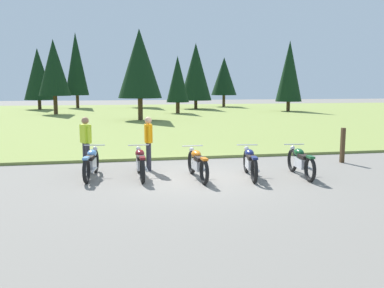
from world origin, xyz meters
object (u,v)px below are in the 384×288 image
object	(u,v)px
motorcycle_maroon	(140,163)
rider_near_row_end	(148,140)
motorcycle_orange	(198,164)
motorcycle_british_green	(301,162)
trail_marker_post	(343,145)
motorcycle_navy	(250,162)
motorcycle_sky_blue	(91,163)
rider_in_hivis_vest	(86,141)

from	to	relation	value
motorcycle_maroon	rider_near_row_end	bearing A→B (deg)	71.74
motorcycle_orange	motorcycle_british_green	size ratio (longest dim) A/B	1.00
trail_marker_post	motorcycle_navy	bearing A→B (deg)	-157.50
motorcycle_sky_blue	motorcycle_navy	world-z (taller)	same
motorcycle_sky_blue	rider_near_row_end	distance (m)	1.93
motorcycle_sky_blue	motorcycle_navy	size ratio (longest dim) A/B	1.00
motorcycle_orange	rider_near_row_end	world-z (taller)	rider_near_row_end
motorcycle_navy	rider_in_hivis_vest	size ratio (longest dim) A/B	1.25
motorcycle_sky_blue	motorcycle_british_green	world-z (taller)	same
motorcycle_british_green	rider_near_row_end	size ratio (longest dim) A/B	1.26
motorcycle_maroon	trail_marker_post	world-z (taller)	trail_marker_post
motorcycle_sky_blue	motorcycle_maroon	bearing A→B (deg)	-10.42
motorcycle_navy	rider_in_hivis_vest	xyz separation A→B (m)	(-4.65, 1.85, 0.51)
motorcycle_british_green	rider_in_hivis_vest	size ratio (longest dim) A/B	1.26
motorcycle_british_green	rider_in_hivis_vest	distance (m)	6.47
motorcycle_orange	motorcycle_navy	bearing A→B (deg)	-4.26
motorcycle_british_green	rider_in_hivis_vest	bearing A→B (deg)	161.74
motorcycle_british_green	trail_marker_post	xyz separation A→B (m)	(2.40, 1.78, 0.16)
motorcycle_orange	trail_marker_post	world-z (taller)	trail_marker_post
trail_marker_post	motorcycle_british_green	bearing A→B (deg)	-143.56
rider_near_row_end	trail_marker_post	world-z (taller)	rider_near_row_end
motorcycle_navy	motorcycle_british_green	xyz separation A→B (m)	(1.48, -0.17, 0.00)
motorcycle_sky_blue	trail_marker_post	distance (m)	8.38
motorcycle_orange	rider_near_row_end	distance (m)	1.99
motorcycle_orange	motorcycle_sky_blue	bearing A→B (deg)	166.16
motorcycle_maroon	motorcycle_navy	distance (m)	3.14
motorcycle_sky_blue	motorcycle_maroon	size ratio (longest dim) A/B	1.00
motorcycle_maroon	rider_near_row_end	world-z (taller)	rider_near_row_end
rider_near_row_end	rider_in_hivis_vest	world-z (taller)	same
motorcycle_sky_blue	rider_near_row_end	world-z (taller)	rider_near_row_end
motorcycle_navy	motorcycle_british_green	bearing A→B (deg)	-6.44
motorcycle_british_green	trail_marker_post	bearing A→B (deg)	36.44
rider_in_hivis_vest	trail_marker_post	size ratio (longest dim) A/B	1.39
rider_in_hivis_vest	motorcycle_british_green	bearing A→B (deg)	-18.26
rider_near_row_end	motorcycle_navy	bearing A→B (deg)	-29.84
motorcycle_navy	trail_marker_post	size ratio (longest dim) A/B	1.74
motorcycle_orange	trail_marker_post	distance (m)	5.60
motorcycle_orange	trail_marker_post	bearing A→B (deg)	15.48
motorcycle_sky_blue	motorcycle_british_green	bearing A→B (deg)	-9.61
motorcycle_sky_blue	trail_marker_post	size ratio (longest dim) A/B	1.75
motorcycle_maroon	motorcycle_orange	xyz separation A→B (m)	(1.57, -0.47, 0.00)
motorcycle_sky_blue	motorcycle_orange	bearing A→B (deg)	-13.84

